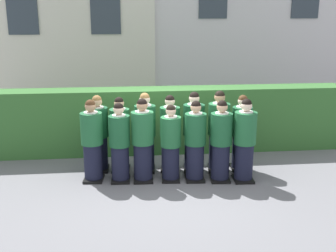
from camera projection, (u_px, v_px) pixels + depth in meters
The scene contains 17 objects.
ground_plane at pixel (169, 180), 8.49m from camera, with size 60.00×60.00×0.00m, color slate.
student_front_row_0 at pixel (92, 143), 8.29m from camera, with size 0.43×0.54×1.65m.
student_front_row_1 at pixel (120, 144), 8.27m from camera, with size 0.41×0.47×1.59m.
student_front_row_2 at pixel (143, 142), 8.28m from camera, with size 0.44×0.49×1.68m.
student_front_row_3 at pixel (171, 145), 8.31m from camera, with size 0.40×0.51×1.55m.
student_front_row_4 at pixel (195, 143), 8.32m from camera, with size 0.42×0.48×1.63m.
student_front_row_5 at pixel (221, 143), 8.30m from camera, with size 0.43×0.49×1.64m.
student_front_row_6 at pixel (245, 142), 8.28m from camera, with size 0.43×0.50×1.67m.
student_rear_row_0 at pixel (98, 135), 8.82m from camera, with size 0.42×0.48×1.63m.
student_rear_row_1 at pixel (120, 136), 8.81m from camera, with size 0.41×0.48×1.59m.
student_rear_row_2 at pixel (145, 134), 8.79m from camera, with size 0.44×0.55×1.68m.
student_rear_row_3 at pixel (170, 135), 8.86m from camera, with size 0.44×0.54×1.62m.
student_rear_row_4 at pixel (194, 133), 8.83m from camera, with size 0.45×0.53×1.70m.
student_rear_row_5 at pixel (219, 133), 8.82m from camera, with size 0.47×0.57×1.72m.
student_rear_row_6 at pixel (241, 135), 8.87m from camera, with size 0.42×0.49×1.62m.
hedge at pixel (161, 120), 10.06m from camera, with size 8.79×0.70×1.53m.
school_building_main at pixel (71, 6), 14.38m from camera, with size 5.76×4.00×6.69m.
Camera 1 is at (-0.84, -7.85, 3.31)m, focal length 45.08 mm.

